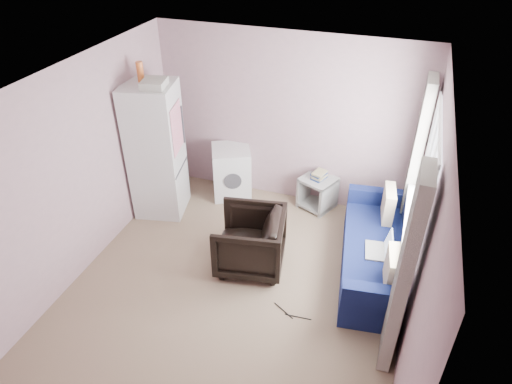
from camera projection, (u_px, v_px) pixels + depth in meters
room at (235, 201)px, 4.77m from camera, size 3.84×4.24×2.54m
armchair at (250, 239)px, 5.57m from camera, size 0.89×0.93×0.83m
fridge at (156, 150)px, 6.28m from camera, size 0.79×0.78×2.18m
washing_machine at (232, 171)px, 6.91m from camera, size 0.74×0.74×0.79m
side_table at (318, 190)px, 6.68m from camera, size 0.59×0.59×0.61m
sofa at (387, 254)px, 5.47m from camera, size 1.14×2.09×0.89m
window_dressing at (411, 208)px, 4.92m from camera, size 0.17×2.62×2.18m
floor_cables at (291, 314)px, 5.11m from camera, size 0.46×0.17×0.01m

